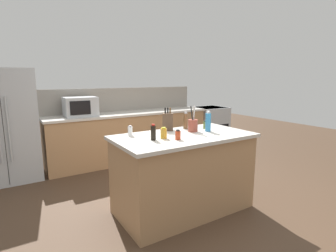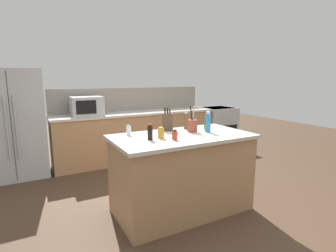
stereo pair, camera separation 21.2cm
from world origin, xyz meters
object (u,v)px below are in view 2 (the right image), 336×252
range_oven (217,127)px  soy_sauce_bottle (150,132)px  pepper_grinder (186,121)px  spice_jar_oregano (206,125)px  knife_block (168,122)px  utensil_crock (192,125)px  refrigerator (13,124)px  salt_shaker (129,131)px  honey_jar (161,133)px  dish_soap_bottle (208,122)px  microwave (87,106)px  spice_jar_paprika (175,135)px

range_oven → soy_sauce_bottle: size_ratio=5.28×
pepper_grinder → spice_jar_oregano: 0.26m
knife_block → utensil_crock: (0.23, -0.22, -0.03)m
refrigerator → salt_shaker: 2.33m
knife_block → pepper_grinder: 0.26m
knife_block → pepper_grinder: knife_block is taller
honey_jar → dish_soap_bottle: bearing=3.4°
pepper_grinder → spice_jar_oregano: (0.22, -0.13, -0.05)m
knife_block → pepper_grinder: bearing=26.9°
range_oven → microwave: (-2.95, 0.00, 0.64)m
salt_shaker → spice_jar_oregano: bearing=-7.1°
utensil_crock → spice_jar_oregano: 0.26m
range_oven → pepper_grinder: pepper_grinder is taller
range_oven → spice_jar_paprika: 3.48m
knife_block → spice_jar_oregano: (0.48, -0.16, -0.06)m
range_oven → dish_soap_bottle: bearing=-131.5°
honey_jar → spice_jar_paprika: bearing=-53.0°
microwave → honey_jar: 2.26m
microwave → pepper_grinder: 2.10m
utensil_crock → spice_jar_oregano: bearing=13.9°
honey_jar → soy_sauce_bottle: bearing=-176.7°
knife_block → honey_jar: 0.45m
range_oven → microwave: 3.01m
refrigerator → pepper_grinder: 2.83m
knife_block → honey_jar: (-0.27, -0.35, -0.06)m
microwave → honey_jar: size_ratio=4.35×
refrigerator → range_oven: refrigerator is taller
knife_block → dish_soap_bottle: knife_block is taller
dish_soap_bottle → soy_sauce_bottle: 0.81m
range_oven → honey_jar: bearing=-139.4°
dish_soap_bottle → microwave: bearing=114.8°
dish_soap_bottle → salt_shaker: dish_soap_bottle is taller
pepper_grinder → soy_sauce_bottle: (-0.66, -0.33, -0.02)m
refrigerator → microwave: size_ratio=3.21×
microwave → dish_soap_bottle: microwave is taller
range_oven → soy_sauce_bottle: soy_sauce_bottle is taller
range_oven → utensil_crock: bearing=-135.0°
salt_shaker → honey_jar: honey_jar is taller
refrigerator → pepper_grinder: bearing=-44.0°
microwave → pepper_grinder: microwave is taller
honey_jar → refrigerator: bearing=123.4°
spice_jar_paprika → salt_shaker: bearing=128.9°
soy_sauce_bottle → knife_block: bearing=41.2°
knife_block → dish_soap_bottle: (0.40, -0.31, 0.01)m
pepper_grinder → soy_sauce_bottle: pepper_grinder is taller
refrigerator → knife_block: bearing=-47.4°
microwave → spice_jar_paprika: microwave is taller
microwave → spice_jar_paprika: 2.41m
utensil_crock → dish_soap_bottle: bearing=-27.0°
soy_sauce_bottle → salt_shaker: bearing=111.3°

